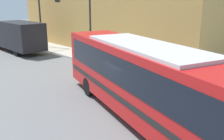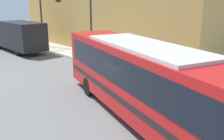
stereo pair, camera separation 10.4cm
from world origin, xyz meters
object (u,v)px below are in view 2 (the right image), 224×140
Objects in this scene: delivery_truck at (19,35)px; traffic_light_pole at (80,13)px; fire_hydrant at (161,73)px; parking_meter at (95,50)px; pedestrian_near_corner at (79,45)px; street_lamp at (37,8)px; city_bus at (144,77)px.

traffic_light_pole is at bearing -79.09° from delivery_truck.
fire_hydrant is 6.72m from parking_meter.
traffic_light_pole is at bearing -121.83° from pedestrian_near_corner.
delivery_truck is 6.63m from pedestrian_near_corner.
delivery_truck is at bearing -172.87° from street_lamp.
traffic_light_pole reaches higher than pedestrian_near_corner.
traffic_light_pole is at bearing -94.76° from street_lamp.
delivery_truck is at bearing 99.30° from city_bus.
parking_meter is at bearing -74.25° from delivery_truck.
street_lamp reaches higher than traffic_light_pole.
street_lamp is at bearing 97.97° from pedestrian_near_corner.
pedestrian_near_corner is (0.66, 9.83, 0.50)m from fire_hydrant.
traffic_light_pole reaches higher than city_bus.
pedestrian_near_corner is (5.70, 12.49, -0.89)m from city_bus.
parking_meter is (-0.00, 6.69, 0.55)m from fire_hydrant.
city_bus is 13.76m from pedestrian_near_corner.
street_lamp is (4.85, 18.57, 2.30)m from city_bus.
traffic_light_pole is 4.14× the size of parking_meter.
traffic_light_pole is 4.27m from pedestrian_near_corner.
street_lamp is (0.72, 8.60, 0.12)m from traffic_light_pole.
traffic_light_pole is 3.32× the size of pedestrian_near_corner.
parking_meter is (5.05, 9.36, -0.84)m from city_bus.
delivery_truck is at bearing 99.15° from fire_hydrant.
parking_meter is 3.20m from pedestrian_near_corner.
traffic_light_pole is (-0.91, 7.30, 3.56)m from fire_hydrant.
street_lamp reaches higher than delivery_truck.
street_lamp is at bearing 92.54° from city_bus.
city_bus is at bearing -112.53° from traffic_light_pole.
traffic_light_pole reaches higher than fire_hydrant.
pedestrian_near_corner is at bearing -61.28° from delivery_truck.
city_bus is at bearing -104.64° from street_lamp.
delivery_truck reaches higher than pedestrian_near_corner.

